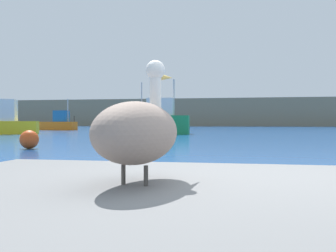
{
  "coord_description": "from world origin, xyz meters",
  "views": [
    {
      "loc": [
        -0.5,
        -3.12,
        1.0
      ],
      "look_at": [
        -3.87,
        15.34,
        0.77
      ],
      "focal_mm": 39.54,
      "sensor_mm": 36.0,
      "label": 1
    }
  ],
  "objects_px": {
    "pelican": "(138,131)",
    "fishing_boat_orange": "(59,123)",
    "mooring_buoy": "(29,140)",
    "fishing_boat_red": "(154,123)",
    "fishing_boat_green": "(153,121)"
  },
  "relations": [
    {
      "from": "pelican",
      "to": "fishing_boat_orange",
      "type": "xyz_separation_m",
      "value": [
        -19.84,
        37.99,
        -0.13
      ]
    },
    {
      "from": "fishing_boat_orange",
      "to": "mooring_buoy",
      "type": "relative_size",
      "value": 6.83
    },
    {
      "from": "pelican",
      "to": "fishing_boat_red",
      "type": "relative_size",
      "value": 0.2
    },
    {
      "from": "pelican",
      "to": "fishing_boat_orange",
      "type": "relative_size",
      "value": 0.27
    },
    {
      "from": "pelican",
      "to": "fishing_boat_orange",
      "type": "bearing_deg",
      "value": 36.61
    },
    {
      "from": "fishing_boat_green",
      "to": "pelican",
      "type": "bearing_deg",
      "value": -81.81
    },
    {
      "from": "fishing_boat_green",
      "to": "mooring_buoy",
      "type": "bearing_deg",
      "value": -97.44
    },
    {
      "from": "fishing_boat_orange",
      "to": "mooring_buoy",
      "type": "height_order",
      "value": "fishing_boat_orange"
    },
    {
      "from": "fishing_boat_orange",
      "to": "fishing_boat_red",
      "type": "bearing_deg",
      "value": 13.78
    },
    {
      "from": "pelican",
      "to": "fishing_boat_red",
      "type": "distance_m",
      "value": 40.72
    },
    {
      "from": "pelican",
      "to": "mooring_buoy",
      "type": "distance_m",
      "value": 12.05
    },
    {
      "from": "pelican",
      "to": "fishing_boat_red",
      "type": "xyz_separation_m",
      "value": [
        -8.69,
        39.78,
        -0.06
      ]
    },
    {
      "from": "fishing_boat_green",
      "to": "mooring_buoy",
      "type": "xyz_separation_m",
      "value": [
        -0.93,
        -16.63,
        -0.69
      ]
    },
    {
      "from": "pelican",
      "to": "fishing_boat_orange",
      "type": "height_order",
      "value": "fishing_boat_orange"
    },
    {
      "from": "pelican",
      "to": "fishing_boat_green",
      "type": "height_order",
      "value": "fishing_boat_green"
    }
  ]
}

